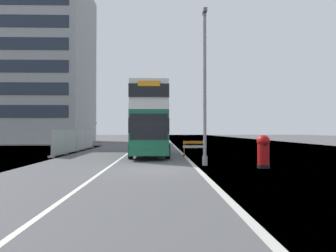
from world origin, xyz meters
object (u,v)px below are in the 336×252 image
Objects in this scene: red_pillar_postbox at (263,150)px; car_oncoming_near at (158,137)px; lamppost_foreground at (205,92)px; car_receding_mid at (158,136)px; roadworks_barrier at (194,147)px; double_decker_bus at (150,120)px.

car_oncoming_near is (-5.42, 27.81, 0.06)m from red_pillar_postbox.
lamppost_foreground reaches higher than car_receding_mid.
car_receding_mid is (-2.81, 27.93, 0.35)m from roadworks_barrier.
car_receding_mid is (0.48, 27.12, -1.65)m from double_decker_bus.
red_pillar_postbox reaches higher than roadworks_barrier.
lamppost_foreground is at bearing -66.57° from double_decker_bus.
double_decker_bus is 3.94m from roadworks_barrier.
lamppost_foreground is 7.31m from roadworks_barrier.
car_oncoming_near is 7.92m from car_receding_mid.
roadworks_barrier is 20.20m from car_oncoming_near.
lamppost_foreground is 2.21× the size of car_receding_mid.
lamppost_foreground is (3.18, -7.33, 1.29)m from double_decker_bus.
double_decker_bus reaches higher than car_receding_mid.
lamppost_foreground is 5.06× the size of red_pillar_postbox.
car_oncoming_near is (-2.65, 26.54, -3.02)m from lamppost_foreground.
double_decker_bus is 1.23× the size of lamppost_foreground.
roadworks_barrier is at bearing 108.81° from red_pillar_postbox.
lamppost_foreground reaches higher than car_oncoming_near.
car_receding_mid is at bearing 88.99° from double_decker_bus.
roadworks_barrier is at bearing -82.14° from car_oncoming_near.
red_pillar_postbox is at bearing -81.29° from car_receding_mid.
lamppost_foreground is 4.33m from red_pillar_postbox.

